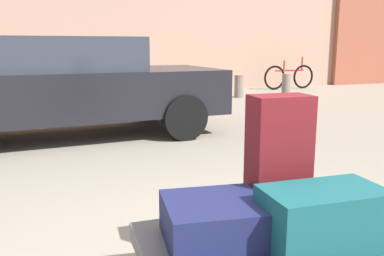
% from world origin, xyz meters
% --- Properties ---
extents(luggage_cart, '(1.27, 0.87, 0.34)m').
position_xyz_m(luggage_cart, '(0.00, 0.00, 0.27)').
color(luggage_cart, '#4C4C51').
rests_on(luggage_cart, ground_plane).
extents(duffel_bag_teal_stacked_top, '(0.60, 0.35, 0.30)m').
position_xyz_m(duffel_bag_teal_stacked_top, '(0.20, -0.15, 0.49)').
color(duffel_bag_teal_stacked_top, '#144C51').
rests_on(duffel_bag_teal_stacked_top, luggage_cart).
extents(suitcase_navy_rear_left, '(0.55, 0.51, 0.21)m').
position_xyz_m(suitcase_navy_rear_left, '(-0.27, 0.08, 0.45)').
color(suitcase_navy_rear_left, '#191E47').
rests_on(suitcase_navy_rear_left, luggage_cart).
extents(suitcase_maroon_front_right, '(0.34, 0.22, 0.70)m').
position_xyz_m(suitcase_maroon_front_right, '(0.18, 0.23, 0.69)').
color(suitcase_maroon_front_right, maroon).
rests_on(suitcase_maroon_front_right, luggage_cart).
extents(parked_car, '(4.42, 2.18, 1.42)m').
position_xyz_m(parked_car, '(-0.80, 4.43, 0.76)').
color(parked_car, black).
rests_on(parked_car, ground_plane).
extents(bicycle_leaning, '(1.76, 0.16, 0.96)m').
position_xyz_m(bicycle_leaning, '(5.88, 9.17, 0.37)').
color(bicycle_leaning, black).
rests_on(bicycle_leaning, ground_plane).
extents(bollard_kerb_near, '(0.23, 0.23, 0.57)m').
position_xyz_m(bollard_kerb_near, '(2.05, 7.80, 0.28)').
color(bollard_kerb_near, '#72665B').
rests_on(bollard_kerb_near, ground_plane).
extents(bollard_kerb_mid, '(0.23, 0.23, 0.57)m').
position_xyz_m(bollard_kerb_mid, '(3.55, 7.80, 0.28)').
color(bollard_kerb_mid, '#72665B').
rests_on(bollard_kerb_mid, ground_plane).
extents(bollard_kerb_far, '(0.23, 0.23, 0.57)m').
position_xyz_m(bollard_kerb_far, '(4.93, 7.80, 0.28)').
color(bollard_kerb_far, '#72665B').
rests_on(bollard_kerb_far, ground_plane).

